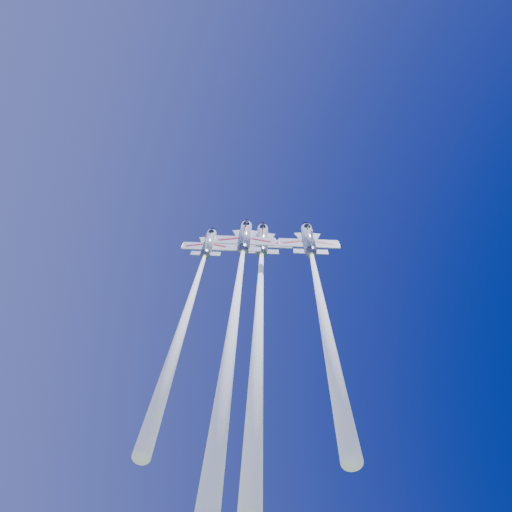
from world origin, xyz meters
TOP-DOWN VIEW (x-y plane):
  - jet_lead at (-7.94, -12.33)m, footprint 32.39×45.46m
  - jet_left at (-16.08, -8.24)m, footprint 27.16×38.13m
  - jet_right at (-3.62, -19.59)m, footprint 27.89×39.00m
  - jet_slot at (-14.88, -17.37)m, footprint 30.13×42.29m

SIDE VIEW (x-z plane):
  - jet_slot at x=-14.88m, z-range 58.28..105.82m
  - jet_lead at x=-7.94m, z-range 58.14..109.22m
  - jet_left at x=-16.08m, z-range 62.55..105.42m
  - jet_right at x=-3.62m, z-range 62.35..105.85m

